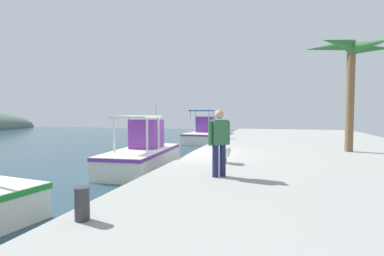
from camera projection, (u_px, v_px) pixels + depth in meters
quay_pier at (325, 168)px, 10.59m from camera, size 36.00×10.00×0.80m
fishing_boat_second at (142, 153)px, 12.38m from camera, size 5.10×2.23×2.91m
fishing_boat_third at (204, 134)px, 23.64m from camera, size 4.83×2.45×2.95m
pelican at (224, 151)px, 9.36m from camera, size 0.90×0.72×0.82m
fisherman_standing at (219, 140)px, 7.35m from camera, size 0.44×0.49×1.66m
mooring_bollard_nearest at (82, 204)px, 4.39m from camera, size 0.22×0.22×0.50m
mooring_bollard_second at (227, 135)px, 18.30m from camera, size 0.23×0.23×0.45m
palm_tree at (350, 58)px, 11.88m from camera, size 2.83×3.36×4.54m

